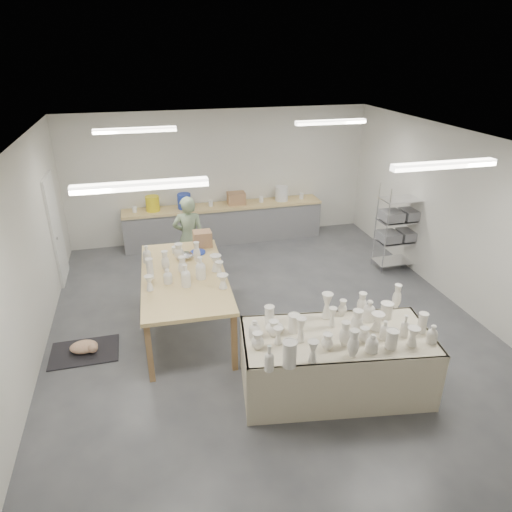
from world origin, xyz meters
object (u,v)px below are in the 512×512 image
object	(u,v)px
drying_table	(336,360)
work_table	(186,272)
red_stool	(189,257)
potter	(189,238)

from	to	relation	value
drying_table	work_table	xyz separation A→B (m)	(-1.71, 2.08, 0.51)
red_stool	work_table	bearing A→B (deg)	-97.26
work_table	red_stool	size ratio (longest dim) A/B	7.28
drying_table	potter	bearing A→B (deg)	119.71
work_table	red_stool	distance (m)	2.13
work_table	potter	bearing A→B (deg)	83.81
red_stool	potter	bearing A→B (deg)	-90.00
work_table	drying_table	bearing A→B (deg)	-48.40
potter	red_stool	size ratio (longest dim) A/B	4.60
work_table	potter	distance (m)	1.76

